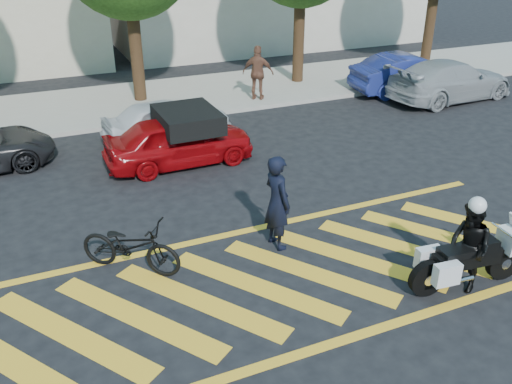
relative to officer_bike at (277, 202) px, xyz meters
name	(u,v)px	position (x,y,z in m)	size (l,w,h in m)	color
ground	(285,278)	(-0.36, -1.12, -1.00)	(90.00, 90.00, 0.00)	black
sidewalk	(141,101)	(-0.36, 10.88, -0.92)	(60.00, 5.00, 0.15)	#9E998E
crosswalk	(283,278)	(-0.39, -1.12, -0.99)	(12.33, 4.00, 0.01)	yellow
officer_bike	(277,202)	(0.00, 0.00, 0.00)	(0.73, 0.48, 2.00)	black
bicycle	(130,246)	(-2.92, 0.31, -0.46)	(0.71, 2.04, 1.07)	black
police_motorcycle	(467,260)	(2.52, -2.65, -0.44)	(2.35, 0.78, 1.03)	black
officer_moto	(469,247)	(2.50, -2.66, -0.15)	(0.83, 0.64, 1.70)	black
red_convertible	(179,141)	(-0.63, 4.87, -0.31)	(1.62, 4.03, 1.37)	#97060B
parked_mid_right	(167,121)	(-0.46, 6.68, -0.34)	(1.56, 3.87, 1.32)	silver
parked_right	(409,74)	(9.54, 8.08, -0.25)	(1.58, 4.53, 1.49)	navy
parked_far_right	(450,80)	(10.34, 6.68, -0.26)	(2.08, 5.10, 1.48)	#989C9F
pedestrian_right	(258,73)	(3.62, 9.16, 0.12)	(1.14, 0.48, 1.95)	brown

